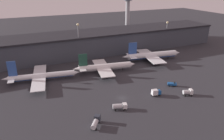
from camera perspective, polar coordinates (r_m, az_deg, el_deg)
ground at (r=109.38m, az=2.67°, el=-7.37°), size 600.00×600.00×0.00m
terminal_building at (r=172.56m, az=-8.75°, el=6.68°), size 241.76×30.78×16.97m
airplane_0 at (r=132.68m, az=-18.00°, el=-1.54°), size 43.41×38.58×13.43m
airplane_1 at (r=138.48m, az=-1.94°, el=0.79°), size 41.01×31.76×13.19m
airplane_2 at (r=161.80m, az=10.35°, el=3.80°), size 45.57×34.66×14.39m
service_vehicle_0 at (r=117.56m, az=19.18°, el=-5.48°), size 5.23×3.75×3.27m
service_vehicle_1 at (r=99.55m, az=2.03°, el=-9.45°), size 6.79×4.06×2.95m
service_vehicle_2 at (r=89.74m, az=-4.28°, el=-13.40°), size 6.06×7.21×3.38m
service_vehicle_3 at (r=112.81m, az=11.38°, el=-5.76°), size 4.93×2.74×3.46m
service_vehicle_4 at (r=125.26m, az=15.44°, el=-3.55°), size 5.18×4.45×2.63m
lamp_post_1 at (r=158.77m, az=-8.73°, el=8.45°), size 1.80×1.80×26.81m
lamp_post_2 at (r=193.88m, az=14.08°, el=9.84°), size 1.80×1.80×22.71m
control_tower at (r=242.24m, az=4.09°, el=15.14°), size 9.00×9.00×41.98m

